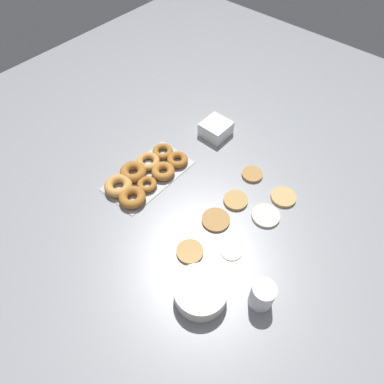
{
  "coord_description": "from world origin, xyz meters",
  "views": [
    {
      "loc": [
        0.67,
        0.46,
        1.13
      ],
      "look_at": [
        0.03,
        -0.1,
        0.04
      ],
      "focal_mm": 32.0,
      "sensor_mm": 36.0,
      "label": 1
    }
  ],
  "objects_px": {
    "batter_bowl": "(201,292)",
    "pancake_3": "(236,200)",
    "pancake_0": "(283,197)",
    "container_stack": "(216,129)",
    "paper_cup": "(262,295)",
    "pancake_5": "(266,216)",
    "pancake_4": "(231,250)",
    "pancake_1": "(216,220)",
    "pancake_6": "(190,252)",
    "donut_tray": "(144,175)",
    "pancake_2": "(252,174)"
  },
  "relations": [
    {
      "from": "pancake_5",
      "to": "pancake_2",
      "type": "bearing_deg",
      "value": -130.86
    },
    {
      "from": "pancake_3",
      "to": "paper_cup",
      "type": "height_order",
      "value": "paper_cup"
    },
    {
      "from": "pancake_5",
      "to": "donut_tray",
      "type": "bearing_deg",
      "value": -71.02
    },
    {
      "from": "pancake_0",
      "to": "donut_tray",
      "type": "bearing_deg",
      "value": -59.57
    },
    {
      "from": "container_stack",
      "to": "paper_cup",
      "type": "xyz_separation_m",
      "value": [
        0.54,
        0.62,
        0.02
      ]
    },
    {
      "from": "pancake_3",
      "to": "donut_tray",
      "type": "height_order",
      "value": "donut_tray"
    },
    {
      "from": "pancake_4",
      "to": "paper_cup",
      "type": "distance_m",
      "value": 0.21
    },
    {
      "from": "pancake_0",
      "to": "donut_tray",
      "type": "distance_m",
      "value": 0.59
    },
    {
      "from": "paper_cup",
      "to": "pancake_4",
      "type": "bearing_deg",
      "value": -115.58
    },
    {
      "from": "pancake_0",
      "to": "pancake_3",
      "type": "height_order",
      "value": "same"
    },
    {
      "from": "pancake_6",
      "to": "donut_tray",
      "type": "relative_size",
      "value": 0.26
    },
    {
      "from": "pancake_3",
      "to": "pancake_6",
      "type": "xyz_separation_m",
      "value": [
        0.3,
        0.01,
        -0.0
      ]
    },
    {
      "from": "batter_bowl",
      "to": "pancake_3",
      "type": "bearing_deg",
      "value": -159.54
    },
    {
      "from": "pancake_0",
      "to": "pancake_1",
      "type": "bearing_deg",
      "value": -27.54
    },
    {
      "from": "pancake_3",
      "to": "pancake_6",
      "type": "distance_m",
      "value": 0.3
    },
    {
      "from": "container_stack",
      "to": "pancake_3",
      "type": "bearing_deg",
      "value": 50.35
    },
    {
      "from": "pancake_2",
      "to": "paper_cup",
      "type": "relative_size",
      "value": 0.82
    },
    {
      "from": "pancake_0",
      "to": "container_stack",
      "type": "bearing_deg",
      "value": -104.42
    },
    {
      "from": "container_stack",
      "to": "pancake_1",
      "type": "bearing_deg",
      "value": 38.81
    },
    {
      "from": "pancake_1",
      "to": "donut_tray",
      "type": "xyz_separation_m",
      "value": [
        0.03,
        -0.37,
        0.01
      ]
    },
    {
      "from": "pancake_5",
      "to": "donut_tray",
      "type": "distance_m",
      "value": 0.53
    },
    {
      "from": "pancake_0",
      "to": "paper_cup",
      "type": "relative_size",
      "value": 0.95
    },
    {
      "from": "pancake_1",
      "to": "pancake_3",
      "type": "xyz_separation_m",
      "value": [
        -0.13,
        0.0,
        0.0
      ]
    },
    {
      "from": "pancake_5",
      "to": "paper_cup",
      "type": "height_order",
      "value": "paper_cup"
    },
    {
      "from": "pancake_6",
      "to": "paper_cup",
      "type": "distance_m",
      "value": 0.3
    },
    {
      "from": "paper_cup",
      "to": "pancake_0",
      "type": "bearing_deg",
      "value": -158.0
    },
    {
      "from": "pancake_3",
      "to": "pancake_4",
      "type": "height_order",
      "value": "pancake_3"
    },
    {
      "from": "pancake_1",
      "to": "paper_cup",
      "type": "bearing_deg",
      "value": 63.56
    },
    {
      "from": "pancake_1",
      "to": "batter_bowl",
      "type": "distance_m",
      "value": 0.31
    },
    {
      "from": "pancake_0",
      "to": "batter_bowl",
      "type": "distance_m",
      "value": 0.54
    },
    {
      "from": "container_stack",
      "to": "paper_cup",
      "type": "distance_m",
      "value": 0.82
    },
    {
      "from": "pancake_5",
      "to": "paper_cup",
      "type": "xyz_separation_m",
      "value": [
        0.3,
        0.17,
        0.05
      ]
    },
    {
      "from": "container_stack",
      "to": "donut_tray",
      "type": "bearing_deg",
      "value": -8.04
    },
    {
      "from": "pancake_2",
      "to": "donut_tray",
      "type": "distance_m",
      "value": 0.46
    },
    {
      "from": "pancake_1",
      "to": "batter_bowl",
      "type": "bearing_deg",
      "value": 29.02
    },
    {
      "from": "pancake_6",
      "to": "paper_cup",
      "type": "relative_size",
      "value": 0.91
    },
    {
      "from": "pancake_0",
      "to": "batter_bowl",
      "type": "bearing_deg",
      "value": 1.1
    },
    {
      "from": "pancake_2",
      "to": "pancake_3",
      "type": "bearing_deg",
      "value": 10.35
    },
    {
      "from": "pancake_5",
      "to": "donut_tray",
      "type": "height_order",
      "value": "donut_tray"
    },
    {
      "from": "pancake_3",
      "to": "donut_tray",
      "type": "bearing_deg",
      "value": -67.17
    },
    {
      "from": "pancake_1",
      "to": "pancake_3",
      "type": "relative_size",
      "value": 1.12
    },
    {
      "from": "pancake_6",
      "to": "paper_cup",
      "type": "height_order",
      "value": "paper_cup"
    },
    {
      "from": "donut_tray",
      "to": "batter_bowl",
      "type": "bearing_deg",
      "value": 64.97
    },
    {
      "from": "container_stack",
      "to": "paper_cup",
      "type": "height_order",
      "value": "paper_cup"
    },
    {
      "from": "pancake_6",
      "to": "container_stack",
      "type": "xyz_separation_m",
      "value": [
        -0.55,
        -0.32,
        0.03
      ]
    },
    {
      "from": "pancake_0",
      "to": "paper_cup",
      "type": "distance_m",
      "value": 0.46
    },
    {
      "from": "pancake_3",
      "to": "pancake_5",
      "type": "relative_size",
      "value": 0.89
    },
    {
      "from": "pancake_3",
      "to": "donut_tray",
      "type": "xyz_separation_m",
      "value": [
        0.16,
        -0.37,
        0.01
      ]
    },
    {
      "from": "donut_tray",
      "to": "pancake_5",
      "type": "bearing_deg",
      "value": 108.98
    },
    {
      "from": "pancake_1",
      "to": "donut_tray",
      "type": "height_order",
      "value": "donut_tray"
    }
  ]
}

